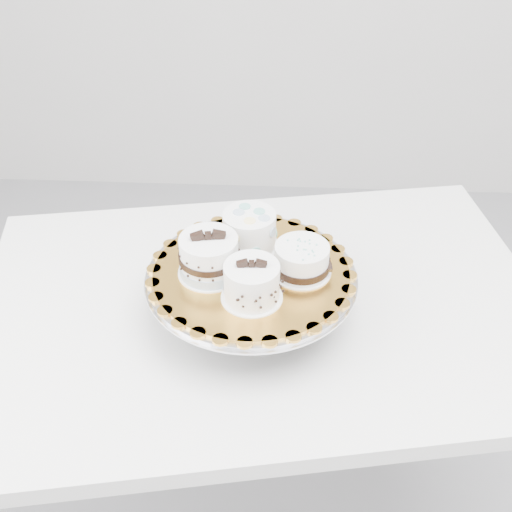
{
  "coord_description": "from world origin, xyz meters",
  "views": [
    {
      "loc": [
        0.06,
        -0.86,
        1.59
      ],
      "look_at": [
        0.01,
        0.04,
        0.9
      ],
      "focal_mm": 45.0,
      "sensor_mm": 36.0,
      "label": 1
    }
  ],
  "objects_px": {
    "cake_swirl": "(252,283)",
    "table": "(264,333)",
    "cake_ribbon": "(302,260)",
    "cake_banded": "(209,257)",
    "cake_board": "(251,272)",
    "cake_dots": "(249,230)",
    "cake_stand": "(251,287)"
  },
  "relations": [
    {
      "from": "cake_stand",
      "to": "cake_board",
      "type": "relative_size",
      "value": 1.09
    },
    {
      "from": "cake_board",
      "to": "cake_ribbon",
      "type": "distance_m",
      "value": 0.1
    },
    {
      "from": "cake_swirl",
      "to": "cake_dots",
      "type": "xyz_separation_m",
      "value": [
        -0.01,
        0.15,
        0.0
      ]
    },
    {
      "from": "cake_dots",
      "to": "cake_ribbon",
      "type": "distance_m",
      "value": 0.12
    },
    {
      "from": "cake_banded",
      "to": "cake_stand",
      "type": "bearing_deg",
      "value": -3.44
    },
    {
      "from": "table",
      "to": "cake_ribbon",
      "type": "bearing_deg",
      "value": -41.2
    },
    {
      "from": "cake_swirl",
      "to": "table",
      "type": "bearing_deg",
      "value": 79.14
    },
    {
      "from": "table",
      "to": "cake_dots",
      "type": "bearing_deg",
      "value": 123.03
    },
    {
      "from": "cake_board",
      "to": "cake_dots",
      "type": "bearing_deg",
      "value": 95.72
    },
    {
      "from": "table",
      "to": "cake_board",
      "type": "xyz_separation_m",
      "value": [
        -0.02,
        -0.04,
        0.2
      ]
    },
    {
      "from": "table",
      "to": "cake_dots",
      "type": "relative_size",
      "value": 10.0
    },
    {
      "from": "table",
      "to": "cake_ribbon",
      "type": "relative_size",
      "value": 10.7
    },
    {
      "from": "cake_swirl",
      "to": "cake_banded",
      "type": "xyz_separation_m",
      "value": [
        -0.08,
        0.06,
        0.0
      ]
    },
    {
      "from": "cake_banded",
      "to": "cake_ribbon",
      "type": "bearing_deg",
      "value": -5.71
    },
    {
      "from": "cake_ribbon",
      "to": "table",
      "type": "bearing_deg",
      "value": 141.66
    },
    {
      "from": "cake_banded",
      "to": "cake_ribbon",
      "type": "distance_m",
      "value": 0.17
    },
    {
      "from": "table",
      "to": "cake_stand",
      "type": "height_order",
      "value": "cake_stand"
    },
    {
      "from": "table",
      "to": "cake_ribbon",
      "type": "xyz_separation_m",
      "value": [
        0.07,
        -0.04,
        0.23
      ]
    },
    {
      "from": "cake_board",
      "to": "cake_banded",
      "type": "xyz_separation_m",
      "value": [
        -0.07,
        -0.01,
        0.04
      ]
    },
    {
      "from": "cake_board",
      "to": "cake_swirl",
      "type": "xyz_separation_m",
      "value": [
        0.01,
        -0.07,
        0.04
      ]
    },
    {
      "from": "cake_dots",
      "to": "cake_ribbon",
      "type": "height_order",
      "value": "cake_dots"
    },
    {
      "from": "cake_swirl",
      "to": "cake_banded",
      "type": "relative_size",
      "value": 0.89
    },
    {
      "from": "table",
      "to": "cake_banded",
      "type": "distance_m",
      "value": 0.26
    },
    {
      "from": "cake_swirl",
      "to": "cake_ribbon",
      "type": "relative_size",
      "value": 0.94
    },
    {
      "from": "cake_swirl",
      "to": "cake_dots",
      "type": "height_order",
      "value": "cake_swirl"
    },
    {
      "from": "table",
      "to": "cake_stand",
      "type": "distance_m",
      "value": 0.17
    },
    {
      "from": "cake_banded",
      "to": "cake_ribbon",
      "type": "relative_size",
      "value": 1.05
    },
    {
      "from": "cake_board",
      "to": "cake_dots",
      "type": "xyz_separation_m",
      "value": [
        -0.01,
        0.08,
        0.04
      ]
    },
    {
      "from": "cake_stand",
      "to": "cake_dots",
      "type": "relative_size",
      "value": 3.18
    },
    {
      "from": "cake_banded",
      "to": "cake_dots",
      "type": "height_order",
      "value": "cake_banded"
    },
    {
      "from": "cake_board",
      "to": "table",
      "type": "bearing_deg",
      "value": 63.53
    },
    {
      "from": "table",
      "to": "cake_swirl",
      "type": "relative_size",
      "value": 11.43
    }
  ]
}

